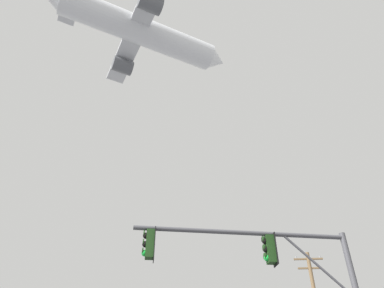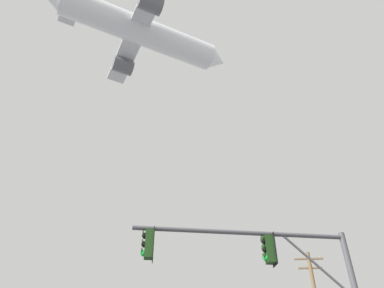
{
  "view_description": "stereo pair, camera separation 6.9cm",
  "coord_description": "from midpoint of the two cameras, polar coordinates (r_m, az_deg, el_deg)",
  "views": [
    {
      "loc": [
        0.32,
        -4.96,
        1.55
      ],
      "look_at": [
        -1.05,
        14.91,
        15.75
      ],
      "focal_mm": 33.68,
      "sensor_mm": 36.0,
      "label": 1
    },
    {
      "loc": [
        0.39,
        -4.96,
        1.55
      ],
      "look_at": [
        -1.05,
        14.91,
        15.75
      ],
      "focal_mm": 33.68,
      "sensor_mm": 36.0,
      "label": 2
    }
  ],
  "objects": [
    {
      "name": "airplane",
      "position": [
        53.52,
        -8.19,
        17.23
      ],
      "size": [
        24.87,
        19.2,
        7.35
      ],
      "color": "white"
    },
    {
      "name": "signal_pole_near",
      "position": [
        12.26,
        13.15,
        -19.54
      ],
      "size": [
        7.07,
        1.55,
        6.22
      ],
      "color": "#4C4C51",
      "rests_on": "ground"
    }
  ]
}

